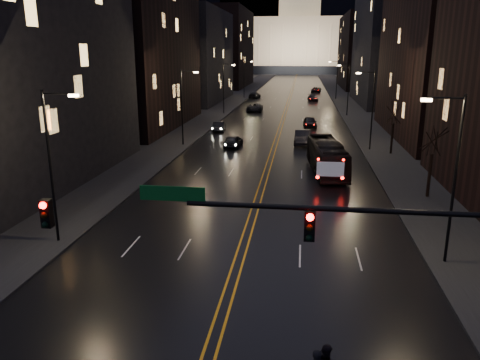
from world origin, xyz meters
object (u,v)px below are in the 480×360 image
at_px(traffic_signal, 385,244).
at_px(oncoming_car_b, 219,126).
at_px(receding_car_a, 302,137).
at_px(bus, 327,157).
at_px(oncoming_car_a, 233,141).

height_order(traffic_signal, oncoming_car_b, traffic_signal).
relative_size(oncoming_car_b, receding_car_a, 0.83).
xyz_separation_m(traffic_signal, oncoming_car_b, (-14.41, 51.15, -4.39)).
bearing_deg(bus, traffic_signal, -95.25).
relative_size(oncoming_car_a, receding_car_a, 0.84).
relative_size(oncoming_car_a, oncoming_car_b, 1.01).
xyz_separation_m(oncoming_car_b, receding_car_a, (11.79, -8.31, 0.14)).
bearing_deg(traffic_signal, bus, 90.65).
height_order(bus, receding_car_a, bus).
bearing_deg(oncoming_car_a, oncoming_car_b, -68.05).
distance_m(oncoming_car_a, oncoming_car_b, 11.79).
xyz_separation_m(bus, receding_car_a, (-2.28, 13.71, -0.64)).
height_order(bus, oncoming_car_a, bus).
xyz_separation_m(oncoming_car_a, oncoming_car_b, (-3.64, 11.22, -0.03)).
height_order(traffic_signal, bus, traffic_signal).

